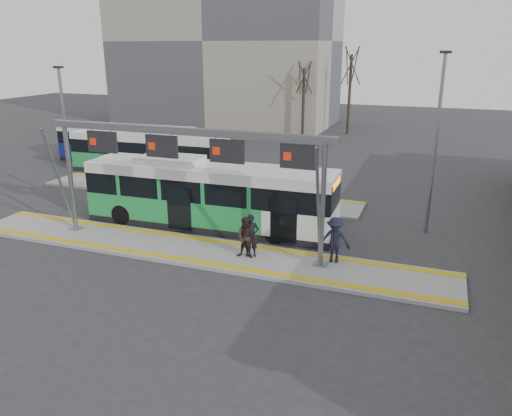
# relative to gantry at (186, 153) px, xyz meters

# --- Properties ---
(ground) EXTENTS (120.00, 120.00, 0.00)m
(ground) POSITION_rel_gantry_xyz_m (0.35, -0.25, -4.30)
(ground) COLOR #2D2D30
(ground) RESTS_ON ground
(platform_main) EXTENTS (22.00, 3.00, 0.15)m
(platform_main) POSITION_rel_gantry_xyz_m (0.35, -0.25, -4.22)
(platform_main) COLOR gray
(platform_main) RESTS_ON ground
(platform_second) EXTENTS (20.00, 3.00, 0.15)m
(platform_second) POSITION_rel_gantry_xyz_m (-3.65, 7.75, -4.22)
(platform_second) COLOR gray
(platform_second) RESTS_ON ground
(tactile_main) EXTENTS (22.00, 2.65, 0.02)m
(tactile_main) POSITION_rel_gantry_xyz_m (0.35, -0.25, -4.14)
(tactile_main) COLOR gold
(tactile_main) RESTS_ON platform_main
(tactile_second) EXTENTS (20.00, 0.35, 0.02)m
(tactile_second) POSITION_rel_gantry_xyz_m (-3.65, 8.90, -4.14)
(tactile_second) COLOR gold
(tactile_second) RESTS_ON platform_second
(gantry) EXTENTS (13.00, 1.68, 5.20)m
(gantry) POSITION_rel_gantry_xyz_m (0.00, 0.00, 0.00)
(gantry) COLOR slate
(gantry) RESTS_ON platform_main
(apartment_block) EXTENTS (24.50, 12.50, 18.40)m
(apartment_block) POSITION_rel_gantry_xyz_m (-13.65, 35.75, 4.91)
(apartment_block) COLOR gray
(apartment_block) RESTS_ON ground
(hero_bus) EXTENTS (12.40, 2.97, 3.39)m
(hero_bus) POSITION_rel_gantry_xyz_m (-0.44, 3.00, -2.75)
(hero_bus) COLOR black
(hero_bus) RESTS_ON ground
(bg_bus_green) EXTENTS (11.28, 2.85, 2.80)m
(bg_bus_green) POSITION_rel_gantry_xyz_m (-9.03, 11.43, -2.92)
(bg_bus_green) COLOR black
(bg_bus_green) RESTS_ON ground
(bg_bus_blue) EXTENTS (10.74, 2.84, 2.78)m
(bg_bus_blue) POSITION_rel_gantry_xyz_m (-12.57, 13.87, -2.93)
(bg_bus_blue) COLOR black
(bg_bus_blue) RESTS_ON ground
(passenger_a) EXTENTS (0.77, 0.62, 1.81)m
(passenger_a) POSITION_rel_gantry_xyz_m (2.92, -0.08, -3.24)
(passenger_a) COLOR black
(passenger_a) RESTS_ON platform_main
(passenger_b) EXTENTS (0.91, 0.74, 1.75)m
(passenger_b) POSITION_rel_gantry_xyz_m (2.81, -0.29, -3.27)
(passenger_b) COLOR black
(passenger_b) RESTS_ON platform_main
(passenger_c) EXTENTS (1.30, 0.82, 1.91)m
(passenger_c) POSITION_rel_gantry_xyz_m (6.30, 0.53, -3.19)
(passenger_c) COLOR black
(passenger_c) RESTS_ON platform_main
(tree_left) EXTENTS (1.40, 1.40, 7.41)m
(tree_left) POSITION_rel_gantry_xyz_m (-2.74, 28.97, 1.32)
(tree_left) COLOR #382B21
(tree_left) RESTS_ON ground
(tree_mid) EXTENTS (1.40, 1.40, 8.80)m
(tree_mid) POSITION_rel_gantry_xyz_m (1.04, 32.36, 2.37)
(tree_mid) COLOR #382B21
(tree_mid) RESTS_ON ground
(tree_far) EXTENTS (1.40, 1.40, 8.41)m
(tree_far) POSITION_rel_gantry_xyz_m (-20.04, 31.86, 2.08)
(tree_far) COLOR #382B21
(tree_far) RESTS_ON ground
(lamp_west) EXTENTS (0.50, 0.25, 7.54)m
(lamp_west) POSITION_rel_gantry_xyz_m (-9.22, 3.62, -0.29)
(lamp_west) COLOR slate
(lamp_west) RESTS_ON ground
(lamp_east) EXTENTS (0.50, 0.25, 8.35)m
(lamp_east) POSITION_rel_gantry_xyz_m (9.68, 5.83, 0.12)
(lamp_east) COLOR slate
(lamp_east) RESTS_ON ground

